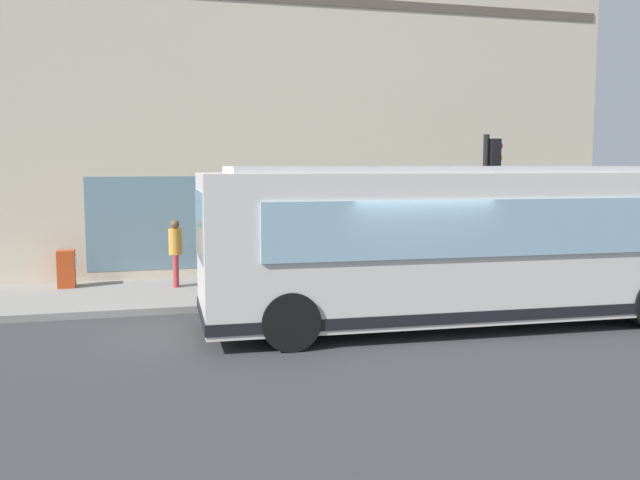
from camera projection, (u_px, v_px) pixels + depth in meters
The scene contains 11 objects.
ground at pixel (402, 331), 12.83m from camera, with size 120.00×120.00×0.00m, color #38383A.
sidewalk_curb at pixel (336, 287), 17.12m from camera, with size 3.73×40.00×0.15m, color gray.
building_corner at pixel (286, 51), 21.95m from camera, with size 7.88×17.17×13.46m.
city_bus_nearside at pixel (462, 245), 13.25m from camera, with size 2.86×10.12×3.07m.
traffic_light_near_corner at pixel (490, 182), 16.29m from camera, with size 0.32×0.49×3.66m.
fire_hydrant at pixel (437, 259), 18.88m from camera, with size 0.35×0.35×0.74m.
pedestrian_near_hydrant at pixel (175, 249), 16.62m from camera, with size 0.32×0.32×1.63m.
pedestrian_near_building_entrance at pixel (462, 244), 17.32m from camera, with size 0.32×0.32×1.67m.
pedestrian_walking_along_curb at pixel (562, 241), 18.26m from camera, with size 0.32×0.32×1.64m.
pedestrian_by_light_pole at pixel (517, 236), 19.02m from camera, with size 0.32×0.32×1.73m.
newspaper_vending_box at pixel (67, 269), 16.58m from camera, with size 0.44×0.42×0.90m.
Camera 1 is at (-11.76, 4.69, 3.09)m, focal length 38.65 mm.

